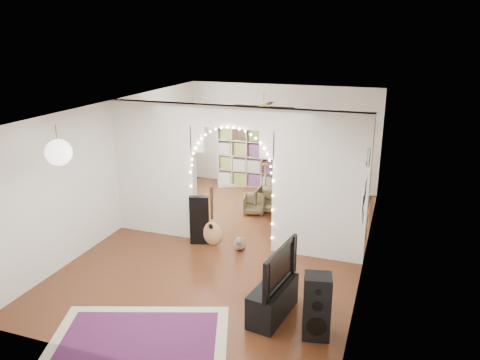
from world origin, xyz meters
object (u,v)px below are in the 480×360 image
(media_console, at_px, (273,301))
(dining_table, at_px, (289,165))
(bookcase, at_px, (249,155))
(dining_chair_right, at_px, (254,204))
(dining_chair_left, at_px, (269,200))
(acoustic_guitar, at_px, (212,224))
(floor_speaker, at_px, (317,307))

(media_console, bearing_deg, dining_table, 110.34)
(bookcase, bearing_deg, dining_table, -21.05)
(dining_chair_right, bearing_deg, dining_table, 66.31)
(media_console, bearing_deg, bookcase, 120.68)
(dining_chair_left, relative_size, dining_chair_right, 1.24)
(dining_chair_left, bearing_deg, bookcase, 123.30)
(bookcase, height_order, dining_table, bookcase)
(dining_chair_right, bearing_deg, media_console, -81.25)
(acoustic_guitar, xyz_separation_m, dining_chair_right, (0.25, 1.87, -0.23))
(acoustic_guitar, bearing_deg, dining_chair_right, 100.74)
(dining_table, relative_size, dining_chair_left, 2.21)
(bookcase, bearing_deg, dining_chair_left, -77.64)
(dining_chair_left, height_order, dining_chair_right, dining_chair_left)
(bookcase, distance_m, dining_table, 1.13)
(media_console, bearing_deg, floor_speaker, -12.91)
(acoustic_guitar, relative_size, floor_speaker, 1.09)
(media_console, bearing_deg, dining_chair_right, 120.53)
(media_console, relative_size, dining_table, 0.77)
(media_console, height_order, dining_table, dining_table)
(acoustic_guitar, bearing_deg, dining_table, 99.05)
(bookcase, relative_size, dining_chair_left, 2.86)
(media_console, relative_size, dining_chair_right, 2.12)
(floor_speaker, height_order, media_console, floor_speaker)
(floor_speaker, height_order, dining_chair_right, floor_speaker)
(acoustic_guitar, relative_size, dining_table, 0.78)
(bookcase, xyz_separation_m, dining_table, (1.12, -0.01, -0.15))
(dining_chair_left, bearing_deg, floor_speaker, -65.93)
(bookcase, bearing_deg, media_console, -88.85)
(dining_chair_left, bearing_deg, media_console, -72.98)
(dining_chair_left, xyz_separation_m, dining_chair_right, (-0.29, -0.26, -0.05))
(media_console, xyz_separation_m, dining_table, (-1.12, 5.64, 0.43))
(acoustic_guitar, height_order, bookcase, bookcase)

